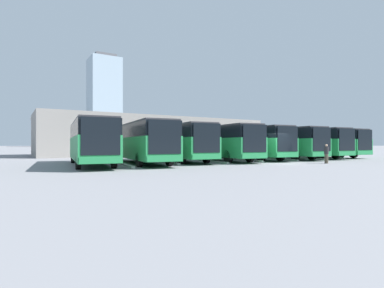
# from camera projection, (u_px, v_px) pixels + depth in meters

# --- Properties ---
(ground_plane) EXTENTS (600.00, 600.00, 0.00)m
(ground_plane) POSITION_uv_depth(u_px,v_px,m) (277.00, 163.00, 24.86)
(ground_plane) COLOR gray
(bus_0) EXTENTS (3.86, 11.84, 3.24)m
(bus_0) POSITION_uv_depth(u_px,v_px,m) (321.00, 142.00, 36.91)
(bus_0) COLOR #238447
(bus_0) RESTS_ON ground_plane
(curb_divider_0) EXTENTS (0.90, 5.45, 0.15)m
(curb_divider_0) POSITION_uv_depth(u_px,v_px,m) (324.00, 157.00, 34.41)
(curb_divider_0) COLOR #B2B2AD
(curb_divider_0) RESTS_ON ground_plane
(bus_1) EXTENTS (3.86, 11.84, 3.24)m
(bus_1) POSITION_uv_depth(u_px,v_px,m) (303.00, 142.00, 34.50)
(bus_1) COLOR #238447
(bus_1) RESTS_ON ground_plane
(curb_divider_1) EXTENTS (0.90, 5.45, 0.15)m
(curb_divider_1) POSITION_uv_depth(u_px,v_px,m) (304.00, 158.00, 32.00)
(curb_divider_1) COLOR #B2B2AD
(curb_divider_1) RESTS_ON ground_plane
(bus_2) EXTENTS (3.86, 11.84, 3.24)m
(bus_2) POSITION_uv_depth(u_px,v_px,m) (279.00, 142.00, 32.42)
(bus_2) COLOR #238447
(bus_2) RESTS_ON ground_plane
(curb_divider_2) EXTENTS (0.90, 5.45, 0.15)m
(curb_divider_2) POSITION_uv_depth(u_px,v_px,m) (278.00, 159.00, 29.93)
(curb_divider_2) COLOR #B2B2AD
(curb_divider_2) RESTS_ON ground_plane
(bus_3) EXTENTS (3.86, 11.84, 3.24)m
(bus_3) POSITION_uv_depth(u_px,v_px,m) (248.00, 142.00, 30.79)
(bus_3) COLOR #238447
(bus_3) RESTS_ON ground_plane
(curb_divider_3) EXTENTS (0.90, 5.45, 0.15)m
(curb_divider_3) POSITION_uv_depth(u_px,v_px,m) (245.00, 160.00, 28.30)
(curb_divider_3) COLOR #B2B2AD
(curb_divider_3) RESTS_ON ground_plane
(bus_4) EXTENTS (3.86, 11.84, 3.24)m
(bus_4) POSITION_uv_depth(u_px,v_px,m) (218.00, 142.00, 28.56)
(bus_4) COLOR #238447
(bus_4) RESTS_ON ground_plane
(curb_divider_4) EXTENTS (0.90, 5.45, 0.15)m
(curb_divider_4) POSITION_uv_depth(u_px,v_px,m) (212.00, 161.00, 26.06)
(curb_divider_4) COLOR #B2B2AD
(curb_divider_4) RESTS_ON ground_plane
(bus_5) EXTENTS (3.86, 11.84, 3.24)m
(bus_5) POSITION_uv_depth(u_px,v_px,m) (178.00, 142.00, 27.21)
(bus_5) COLOR #238447
(bus_5) RESTS_ON ground_plane
(curb_divider_5) EXTENTS (0.90, 5.45, 0.15)m
(curb_divider_5) POSITION_uv_depth(u_px,v_px,m) (167.00, 162.00, 24.71)
(curb_divider_5) COLOR #B2B2AD
(curb_divider_5) RESTS_ON ground_plane
(bus_6) EXTENTS (3.86, 11.84, 3.24)m
(bus_6) POSITION_uv_depth(u_px,v_px,m) (142.00, 141.00, 24.20)
(bus_6) COLOR #238447
(bus_6) RESTS_ON ground_plane
(curb_divider_6) EXTENTS (0.90, 5.45, 0.15)m
(curb_divider_6) POSITION_uv_depth(u_px,v_px,m) (125.00, 165.00, 21.70)
(curb_divider_6) COLOR #B2B2AD
(curb_divider_6) RESTS_ON ground_plane
(bus_7) EXTENTS (3.86, 11.84, 3.24)m
(bus_7) POSITION_uv_depth(u_px,v_px,m) (91.00, 141.00, 22.29)
(bus_7) COLOR #238447
(bus_7) RESTS_ON ground_plane
(pedestrian) EXTENTS (0.46, 0.46, 1.58)m
(pedestrian) POSITION_uv_depth(u_px,v_px,m) (326.00, 153.00, 24.49)
(pedestrian) COLOR brown
(pedestrian) RESTS_ON ground_plane
(station_building) EXTENTS (33.22, 12.76, 5.53)m
(station_building) POSITION_uv_depth(u_px,v_px,m) (157.00, 136.00, 45.43)
(station_building) COLOR gray
(station_building) RESTS_ON ground_plane
(office_tower) EXTENTS (19.18, 19.18, 60.73)m
(office_tower) POSITION_uv_depth(u_px,v_px,m) (104.00, 102.00, 198.71)
(office_tower) COLOR #93A8B7
(office_tower) RESTS_ON ground_plane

